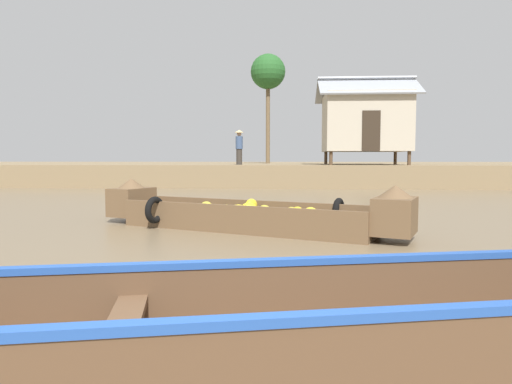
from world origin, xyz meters
name	(u,v)px	position (x,y,z in m)	size (l,w,h in m)	color
ground_plane	(267,207)	(0.00, 10.00, 0.00)	(300.00, 300.00, 0.00)	#726047
riverbank_strip	(278,171)	(0.00, 27.41, 0.51)	(160.00, 20.00, 1.03)	#7F6B4C
banana_boat	(246,214)	(-0.24, 5.91, 0.31)	(5.93, 3.14, 0.91)	brown
viewer_boat	(303,329)	(0.60, 0.23, 0.28)	(6.47, 2.41, 0.87)	brown
stilt_house_left	(365,121)	(4.32, 19.79, 3.09)	(4.60, 3.49, 4.17)	#4C3826
palm_tree_near	(268,73)	(-0.54, 24.91, 6.36)	(2.05, 2.05, 6.45)	brown
vendor_person	(239,145)	(-1.70, 19.23, 1.95)	(0.44, 0.44, 1.66)	#332D28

